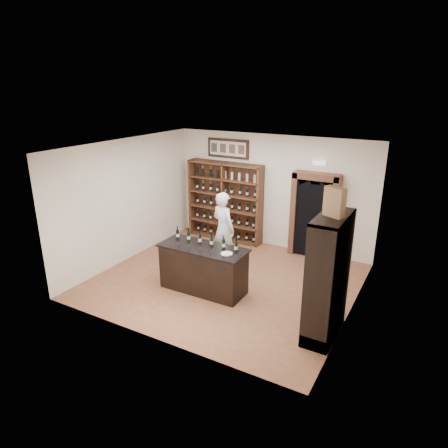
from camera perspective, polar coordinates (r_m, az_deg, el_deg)
The scene contains 20 objects.
floor at distance 9.10m, azimuth 0.19°, elevation -8.08°, with size 5.50×5.50×0.00m, color #995D3D.
ceiling at distance 8.17m, azimuth 0.22°, elevation 10.94°, with size 5.50×5.50×0.00m, color white.
wall_back at distance 10.68m, azimuth 6.78°, elevation 4.60°, with size 5.50×0.04×3.00m, color white.
wall_left at distance 10.09m, azimuth -13.58°, elevation 3.31°, with size 0.04×5.00×3.00m, color white.
wall_right at distance 7.65m, azimuth 18.52°, elevation -2.34°, with size 0.04×5.00×3.00m, color white.
wine_shelf at distance 11.19m, azimuth 0.22°, elevation 3.29°, with size 2.20×0.38×2.20m.
framed_picture at distance 10.99m, azimuth 0.59°, elevation 10.75°, with size 1.25×0.04×0.52m, color black.
arched_doorway at distance 10.23m, azimuth 12.78°, elevation 1.47°, with size 1.17×0.35×2.17m.
emergency_light at distance 10.01m, azimuth 13.48°, elevation 8.50°, with size 0.30×0.10×0.10m, color white.
tasting_counter at distance 8.51m, azimuth -2.97°, elevation -6.44°, with size 1.88×0.78×1.00m.
counter_bottle_0 at distance 8.73m, azimuth -6.65°, elevation -1.48°, with size 0.07×0.07×0.30m.
counter_bottle_1 at distance 8.58m, azimuth -5.08°, elevation -1.82°, with size 0.07×0.07×0.30m.
counter_bottle_2 at distance 8.43m, azimuth -3.46°, elevation -2.18°, with size 0.07×0.07×0.30m.
counter_bottle_3 at distance 8.28m, azimuth -1.79°, elevation -2.54°, with size 0.07×0.07×0.30m.
counter_bottle_4 at distance 8.15m, azimuth -0.05°, elevation -2.91°, with size 0.07×0.07×0.30m.
counter_bottle_5 at distance 8.02m, azimuth 1.75°, elevation -3.29°, with size 0.07×0.07×0.30m.
side_cabinet at distance 7.19m, azimuth 14.62°, elevation -9.92°, with size 0.48×1.20×2.20m.
shopkeeper at distance 9.58m, azimuth -0.09°, elevation -0.70°, with size 0.66×0.43×1.82m, color white.
plate at distance 7.95m, azimuth 0.39°, elevation -4.26°, with size 0.23×0.23×0.02m, color beige.
wine_crate at distance 6.52m, azimuth 15.51°, elevation 3.04°, with size 0.34×0.14×0.48m, color #A48356.
Camera 1 is at (3.94, -7.05, 4.19)m, focal length 32.00 mm.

